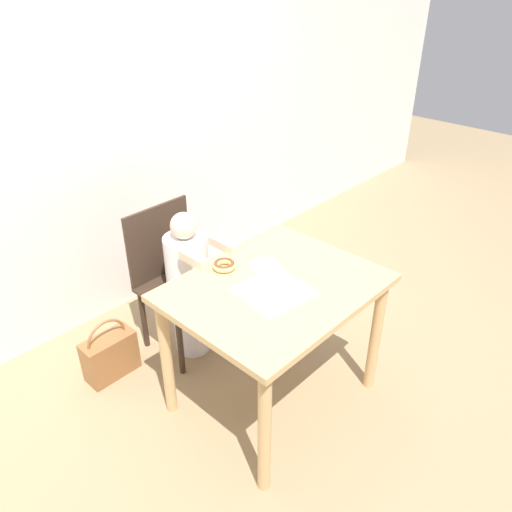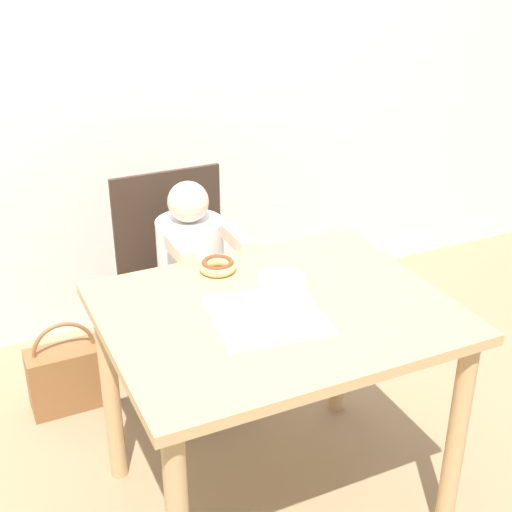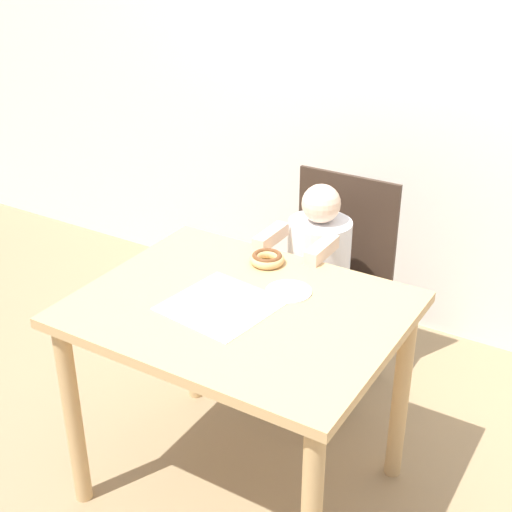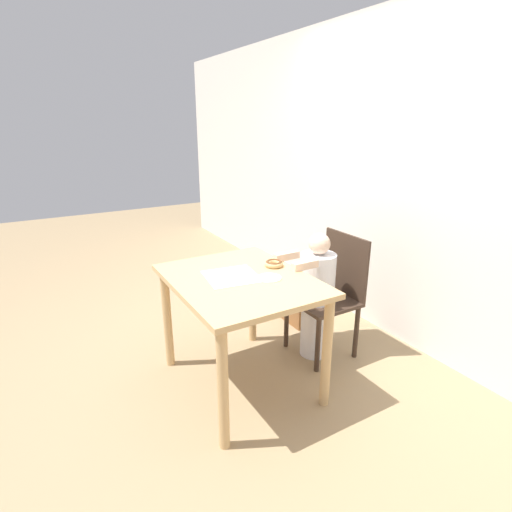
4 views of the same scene
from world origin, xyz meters
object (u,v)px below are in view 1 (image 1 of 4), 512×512
Objects in this scene: donut at (224,265)px; handbag at (110,355)px; child_figure at (189,286)px; chair at (175,278)px.

donut is 0.95m from handbag.
handbag is at bearing 130.76° from donut.
child_figure reaches higher than donut.
handbag is (-0.49, 0.17, -0.33)m from child_figure.
chair reaches higher than donut.
child_figure is at bearing 84.87° from donut.
chair is 7.38× the size of donut.
donut is (-0.03, -0.48, 0.31)m from chair.
handbag is (-0.49, 0.05, -0.33)m from chair.
child_figure is (0.00, -0.13, -0.00)m from chair.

